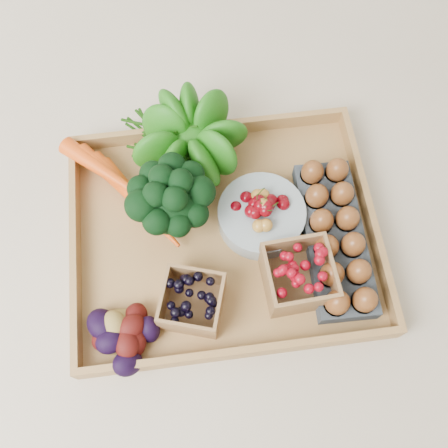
{
  "coord_description": "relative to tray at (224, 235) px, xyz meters",
  "views": [
    {
      "loc": [
        -0.04,
        -0.34,
        0.87
      ],
      "look_at": [
        0.0,
        0.0,
        0.06
      ],
      "focal_mm": 40.0,
      "sensor_mm": 36.0,
      "label": 1
    }
  ],
  "objects": [
    {
      "name": "broccoli",
      "position": [
        -0.09,
        0.03,
        0.07
      ],
      "size": [
        0.15,
        0.15,
        0.12
      ],
      "primitive_type": null,
      "color": "black",
      "rests_on": "tray"
    },
    {
      "name": "potatoes",
      "position": [
        -0.19,
        -0.17,
        0.04
      ],
      "size": [
        0.13,
        0.13,
        0.07
      ],
      "primitive_type": null,
      "color": "#3A0B09",
      "rests_on": "tray"
    },
    {
      "name": "lettuce",
      "position": [
        -0.04,
        0.17,
        0.08
      ],
      "size": [
        0.14,
        0.14,
        0.14
      ],
      "primitive_type": "sphere",
      "color": "#175A0E",
      "rests_on": "tray"
    },
    {
      "name": "punnet_blackberry",
      "position": [
        -0.07,
        -0.13,
        0.04
      ],
      "size": [
        0.12,
        0.12,
        0.07
      ],
      "primitive_type": "cube",
      "rotation": [
        0.0,
        0.0,
        -0.3
      ],
      "color": "black",
      "rests_on": "tray"
    },
    {
      "name": "tray",
      "position": [
        0.0,
        0.0,
        0.0
      ],
      "size": [
        0.55,
        0.45,
        0.01
      ],
      "primitive_type": "cube",
      "color": "#AE8149",
      "rests_on": "ground"
    },
    {
      "name": "egg_carton",
      "position": [
        0.19,
        -0.04,
        0.02
      ],
      "size": [
        0.11,
        0.3,
        0.03
      ],
      "primitive_type": "cube",
      "rotation": [
        0.0,
        0.0,
        -0.03
      ],
      "color": "#353B43",
      "rests_on": "tray"
    },
    {
      "name": "cherry_bowl",
      "position": [
        0.07,
        0.02,
        0.03
      ],
      "size": [
        0.16,
        0.16,
        0.04
      ],
      "primitive_type": "cylinder",
      "color": "#8C9EA5",
      "rests_on": "tray"
    },
    {
      "name": "punnet_raspberry",
      "position": [
        0.11,
        -0.11,
        0.05
      ],
      "size": [
        0.12,
        0.12,
        0.08
      ],
      "primitive_type": "cube",
      "rotation": [
        0.0,
        0.0,
        0.05
      ],
      "color": "maroon",
      "rests_on": "tray"
    },
    {
      "name": "ground",
      "position": [
        0.0,
        0.0,
        -0.01
      ],
      "size": [
        4.0,
        4.0,
        0.0
      ],
      "primitive_type": "plane",
      "color": "beige",
      "rests_on": "ground"
    },
    {
      "name": "carrots",
      "position": [
        -0.18,
        0.11,
        0.04
      ],
      "size": [
        0.24,
        0.17,
        0.06
      ],
      "primitive_type": null,
      "color": "#EA4D0F",
      "rests_on": "tray"
    }
  ]
}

